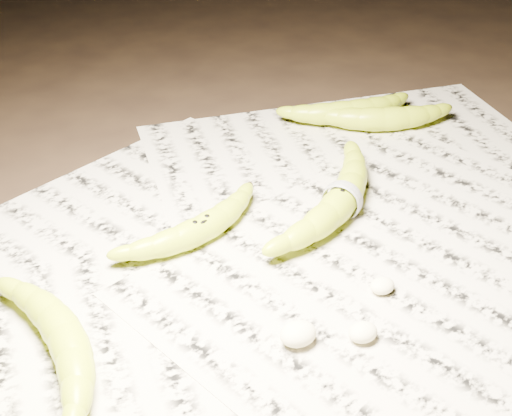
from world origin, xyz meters
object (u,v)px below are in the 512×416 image
banana_upper_a (383,117)px  banana_upper_b (350,110)px  banana_taped (342,197)px  banana_left_b (65,334)px  banana_center (200,227)px

banana_upper_a → banana_upper_b: bearing=149.7°
banana_taped → banana_upper_a: (0.18, 0.16, -0.00)m
banana_upper_b → banana_left_b: bearing=-138.4°
banana_taped → banana_upper_b: (0.15, 0.20, -0.00)m
banana_left_b → banana_upper_b: 0.58m
banana_center → banana_upper_a: bearing=4.8°
banana_taped → banana_upper_a: banana_taped is taller
banana_left_b → banana_taped: banana_taped is taller
banana_center → banana_taped: size_ratio=0.76×
banana_left_b → banana_taped: size_ratio=0.80×
banana_center → banana_upper_a: (0.35, 0.13, 0.00)m
banana_center → banana_taped: (0.18, -0.03, 0.00)m
banana_center → banana_upper_b: size_ratio=1.02×
banana_taped → banana_upper_a: 0.24m
banana_left_b → banana_taped: bearing=-80.7°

